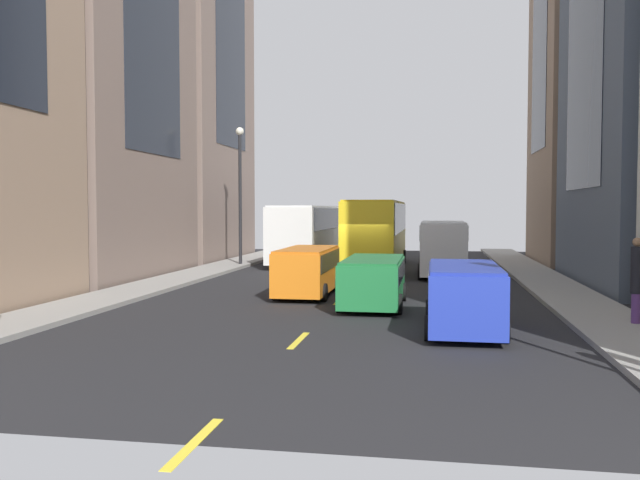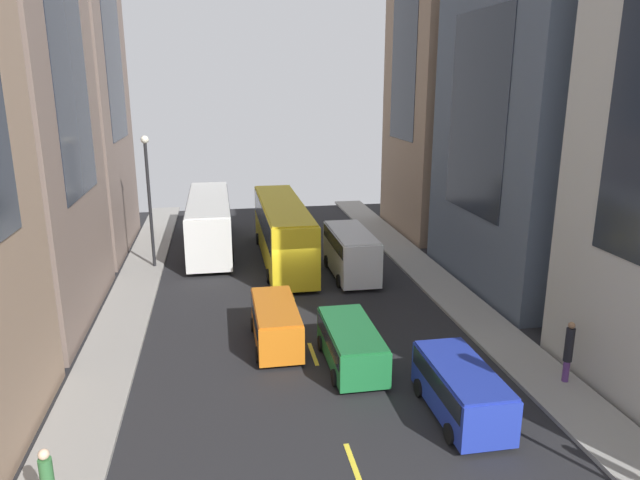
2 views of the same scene
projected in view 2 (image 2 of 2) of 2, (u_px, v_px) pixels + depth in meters
ground_plane at (291, 293)px, 29.52m from camera, size 42.20×42.20×0.00m
sidewalk_west at (130, 302)px, 28.16m from camera, size 2.31×44.00×0.15m
sidewalk_east at (437, 282)px, 30.85m from camera, size 2.31×44.00×0.15m
lane_stripe_1 at (354, 465)px, 16.23m from camera, size 0.16×2.00×0.01m
lane_stripe_2 at (313, 354)px, 22.88m from camera, size 0.16×2.00×0.01m
lane_stripe_3 at (291, 293)px, 29.52m from camera, size 0.16×2.00×0.01m
lane_stripe_4 at (277, 254)px, 36.17m from camera, size 0.16×2.00×0.01m
lane_stripe_5 at (267, 228)px, 42.81m from camera, size 0.16×2.00×0.01m
lane_stripe_6 at (260, 208)px, 49.46m from camera, size 0.16×2.00×0.01m
building_east_1 at (543, 114)px, 28.88m from camera, size 7.13×11.46×17.86m
building_east_2 at (453, 17)px, 38.52m from camera, size 6.77×9.36×29.46m
city_bus_white at (209, 218)px, 37.09m from camera, size 2.80×12.24×3.35m
streetcar_yellow at (283, 226)px, 34.39m from camera, size 2.70×12.42×3.59m
delivery_van_white at (351, 250)px, 31.75m from camera, size 2.25×5.67×2.58m
car_orange_0 at (276, 321)px, 23.48m from camera, size 1.89×4.58×1.74m
car_green_1 at (351, 343)px, 21.76m from camera, size 2.00×4.59×1.58m
car_blue_2 at (461, 387)px, 18.42m from camera, size 1.97×4.39×1.72m
pedestrian_crossing_mid at (569, 350)px, 20.19m from camera, size 0.31×0.31×2.27m
streetlamp_near at (149, 188)px, 32.22m from camera, size 0.44×0.44×7.50m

